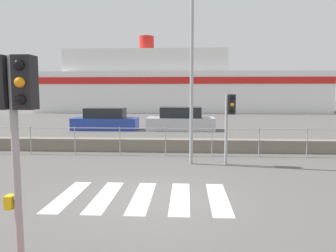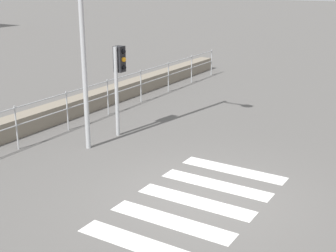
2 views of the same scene
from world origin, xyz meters
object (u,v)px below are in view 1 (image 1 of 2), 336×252
Objects in this scene: traffic_light_near at (13,107)px; parked_car_blue at (105,120)px; traffic_light_far at (230,113)px; streetlamp at (192,43)px; ferry_boat at (173,86)px; parked_car_silver at (181,120)px.

traffic_light_near reaches higher than parked_car_blue.
streetlamp reaches higher than traffic_light_far.
streetlamp is (-1.30, -0.16, 2.34)m from traffic_light_far.
ferry_boat is 20.14m from parked_car_silver.
streetlamp reaches higher than parked_car_blue.
ferry_boat reaches higher than parked_car_silver.
parked_car_blue is at bearing 124.05° from traffic_light_far.
traffic_light_near is 0.44× the size of streetlamp.
traffic_light_far reaches higher than parked_car_silver.
parked_car_silver is at bearing -0.00° from parked_car_blue.
traffic_light_near is 8.05m from traffic_light_far.
streetlamp is at bearing -173.11° from traffic_light_far.
traffic_light_near is at bearing -96.08° from parked_car_silver.
traffic_light_near is 7.59m from streetlamp.
traffic_light_near is at bearing -117.29° from traffic_light_far.
traffic_light_near is 0.67× the size of parked_car_silver.
parked_car_silver is at bearing 100.35° from traffic_light_far.
traffic_light_near is at bearing -90.86° from ferry_boat.
parked_car_silver is (-1.85, 10.10, -1.13)m from traffic_light_far.
streetlamp is 1.53× the size of parked_car_silver.
ferry_boat reaches higher than traffic_light_far.
traffic_light_far is 0.36× the size of streetlamp.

